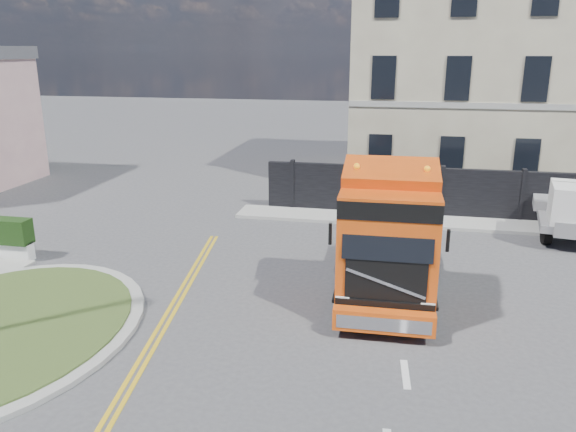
# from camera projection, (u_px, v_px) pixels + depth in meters

# --- Properties ---
(ground) EXTENTS (120.00, 120.00, 0.00)m
(ground) POSITION_uv_depth(u_px,v_px,m) (302.00, 305.00, 14.77)
(ground) COLOR #424244
(ground) RESTS_ON ground
(hoarding_fence) EXTENTS (18.80, 0.25, 2.00)m
(hoarding_fence) POSITION_uv_depth(u_px,v_px,m) (509.00, 196.00, 21.70)
(hoarding_fence) COLOR black
(hoarding_fence) RESTS_ON ground
(georgian_building) EXTENTS (12.30, 10.30, 12.80)m
(georgian_building) POSITION_uv_depth(u_px,v_px,m) (482.00, 64.00, 27.48)
(georgian_building) COLOR beige
(georgian_building) RESTS_ON ground
(pavement_far) EXTENTS (20.00, 1.60, 0.12)m
(pavement_far) POSITION_uv_depth(u_px,v_px,m) (495.00, 225.00, 21.22)
(pavement_far) COLOR #999994
(pavement_far) RESTS_ON ground
(truck) EXTENTS (2.42, 6.24, 3.72)m
(truck) POSITION_uv_depth(u_px,v_px,m) (387.00, 244.00, 14.43)
(truck) COLOR black
(truck) RESTS_ON ground
(flatbed_pickup) EXTENTS (2.82, 5.36, 2.12)m
(flatbed_pickup) POSITION_uv_depth(u_px,v_px,m) (576.00, 209.00, 19.45)
(flatbed_pickup) COLOR slate
(flatbed_pickup) RESTS_ON ground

